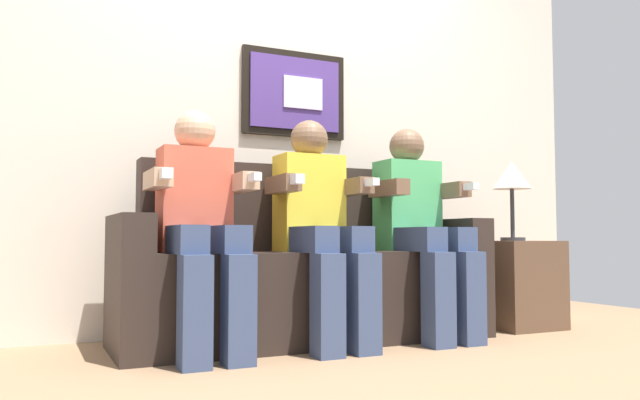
% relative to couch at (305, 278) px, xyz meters
% --- Properties ---
extents(ground_plane, '(5.57, 5.57, 0.00)m').
position_rel_couch_xyz_m(ground_plane, '(0.00, -0.33, -0.31)').
color(ground_plane, '#8C6B4C').
extents(back_wall_assembly, '(4.28, 0.10, 2.60)m').
position_rel_couch_xyz_m(back_wall_assembly, '(0.00, 0.44, 0.99)').
color(back_wall_assembly, beige).
rests_on(back_wall_assembly, ground_plane).
extents(couch, '(1.88, 0.58, 0.90)m').
position_rel_couch_xyz_m(couch, '(0.00, 0.00, 0.00)').
color(couch, '#2D231E').
rests_on(couch, ground_plane).
extents(person_on_left, '(0.46, 0.56, 1.11)m').
position_rel_couch_xyz_m(person_on_left, '(-0.58, -0.17, 0.29)').
color(person_on_left, '#D8593F').
rests_on(person_on_left, ground_plane).
extents(person_in_middle, '(0.46, 0.56, 1.11)m').
position_rel_couch_xyz_m(person_in_middle, '(-0.00, -0.17, 0.29)').
color(person_in_middle, yellow).
rests_on(person_in_middle, ground_plane).
extents(person_on_right, '(0.46, 0.56, 1.11)m').
position_rel_couch_xyz_m(person_on_right, '(0.58, -0.17, 0.29)').
color(person_on_right, '#4CB266').
rests_on(person_on_right, ground_plane).
extents(side_table_right, '(0.40, 0.40, 0.50)m').
position_rel_couch_xyz_m(side_table_right, '(1.29, -0.11, -0.06)').
color(side_table_right, brown).
rests_on(side_table_right, ground_plane).
extents(table_lamp, '(0.22, 0.22, 0.46)m').
position_rel_couch_xyz_m(table_lamp, '(1.25, -0.12, 0.55)').
color(table_lamp, '#333338').
rests_on(table_lamp, side_table_right).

